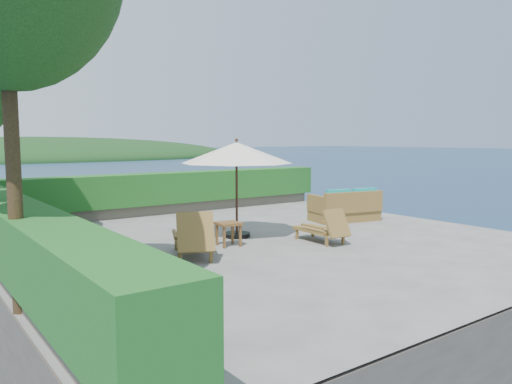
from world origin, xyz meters
TOP-DOWN VIEW (x-y plane):
  - ground at (0.00, 0.00)m, footprint 12.00×12.00m
  - foundation at (0.00, 0.00)m, footprint 12.00×12.00m
  - ocean at (0.00, 0.00)m, footprint 600.00×600.00m
  - offshore_island at (25.00, 140.00)m, footprint 126.00×57.60m
  - planter_wall_far at (0.00, 5.60)m, footprint 12.00×0.60m
  - planter_wall_left at (-5.60, 0.00)m, footprint 0.60×12.00m
  - hedge_far at (0.00, 5.60)m, footprint 12.40×0.90m
  - hedge_left at (-5.60, 0.00)m, footprint 0.90×12.40m
  - patio_umbrella at (-0.32, 0.77)m, footprint 3.05×3.05m
  - lounge_left at (-2.29, -0.52)m, footprint 1.38×1.91m
  - lounge_right at (0.96, -1.01)m, footprint 0.71×1.49m
  - side_table at (-1.08, -0.01)m, footprint 0.58×0.58m
  - wicker_loveseat at (3.74, 0.91)m, footprint 2.21×1.43m

SIDE VIEW (x-z plane):
  - offshore_island at x=25.00m, z-range -9.30..3.30m
  - ocean at x=0.00m, z-range -3.00..-3.00m
  - foundation at x=0.00m, z-range -3.05..-0.05m
  - ground at x=0.00m, z-range 0.00..0.00m
  - planter_wall_far at x=0.00m, z-range 0.00..0.36m
  - planter_wall_left at x=-5.60m, z-range 0.00..0.36m
  - lounge_right at x=0.96m, z-range -0.07..0.78m
  - wicker_loveseat at x=3.74m, z-range -0.11..0.89m
  - lounge_left at x=-2.29m, z-range -0.08..0.94m
  - side_table at x=-1.08m, z-range 0.18..0.73m
  - hedge_far at x=0.00m, z-range 0.35..1.35m
  - hedge_left at x=-5.60m, z-range 0.35..1.35m
  - patio_umbrella at x=-0.32m, z-range 0.86..3.34m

